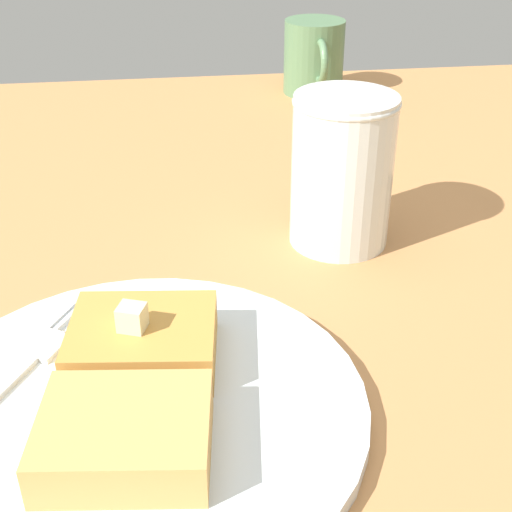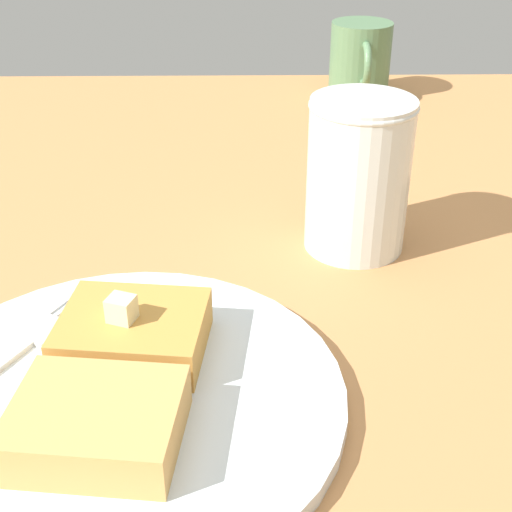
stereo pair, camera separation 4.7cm
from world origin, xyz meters
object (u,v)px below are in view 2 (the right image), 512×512
Objects in this scene: plate at (120,399)px; coffee_mug at (360,60)px; fork at (17,351)px; syrup_jar at (358,184)px.

coffee_mug reaches higher than plate.
coffee_mug reaches higher than fork.
fork is at bearing -56.35° from syrup_jar.
coffee_mug is (-57.04, 21.55, 3.90)cm from plate.
coffee_mug is at bearing 152.07° from fork.
fork is 1.23× the size of syrup_jar.
syrup_jar is 1.15× the size of coffee_mug.
syrup_jar reaches higher than coffee_mug.
fork is 60.50cm from coffee_mug.
plate is 24.99cm from syrup_jar.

